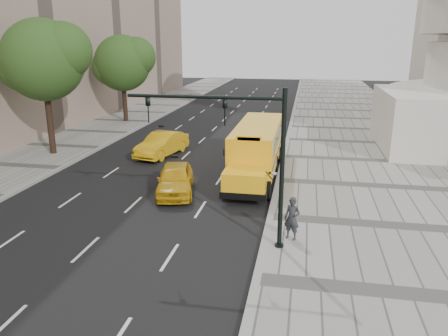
% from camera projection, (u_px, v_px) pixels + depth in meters
% --- Properties ---
extents(ground, '(140.00, 140.00, 0.00)m').
position_uv_depth(ground, '(180.00, 177.00, 26.69)').
color(ground, black).
rests_on(ground, ground).
extents(sidewalk_museum, '(12.00, 140.00, 0.15)m').
position_uv_depth(sidewalk_museum, '(385.00, 187.00, 24.54)').
color(sidewalk_museum, gray).
rests_on(sidewalk_museum, ground).
extents(sidewalk_far, '(6.00, 140.00, 0.15)m').
position_uv_depth(sidewalk_far, '(18.00, 166.00, 28.62)').
color(sidewalk_far, gray).
rests_on(sidewalk_far, ground).
extents(curb_museum, '(0.30, 140.00, 0.15)m').
position_uv_depth(curb_museum, '(278.00, 181.00, 25.60)').
color(curb_museum, gray).
rests_on(curb_museum, ground).
extents(curb_far, '(0.30, 140.00, 0.15)m').
position_uv_depth(curb_far, '(60.00, 169.00, 28.09)').
color(curb_far, gray).
rests_on(curb_far, ground).
extents(tree_b, '(6.29, 5.59, 9.51)m').
position_uv_depth(tree_b, '(44.00, 59.00, 29.78)').
color(tree_b, black).
rests_on(tree_b, ground).
extents(tree_c, '(6.09, 5.42, 8.55)m').
position_uv_depth(tree_c, '(123.00, 63.00, 42.56)').
color(tree_c, black).
rests_on(tree_c, ground).
extents(school_bus, '(2.96, 11.56, 3.19)m').
position_uv_depth(school_bus, '(257.00, 145.00, 27.16)').
color(school_bus, yellow).
rests_on(school_bus, ground).
extents(taxi_near, '(2.91, 4.98, 1.59)m').
position_uv_depth(taxi_near, '(175.00, 179.00, 23.64)').
color(taxi_near, gold).
rests_on(taxi_near, ground).
extents(taxi_far, '(2.82, 5.32, 1.67)m').
position_uv_depth(taxi_far, '(162.00, 144.00, 31.31)').
color(taxi_far, gold).
rests_on(taxi_far, ground).
extents(pedestrian, '(0.76, 0.63, 1.80)m').
position_uv_depth(pedestrian, '(292.00, 218.00, 17.78)').
color(pedestrian, '#292C30').
rests_on(pedestrian, sidewalk_museum).
extents(traffic_signal, '(6.18, 0.36, 6.40)m').
position_uv_depth(traffic_signal, '(245.00, 149.00, 16.51)').
color(traffic_signal, black).
rests_on(traffic_signal, ground).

